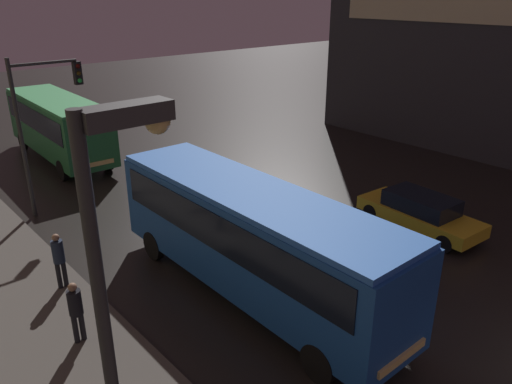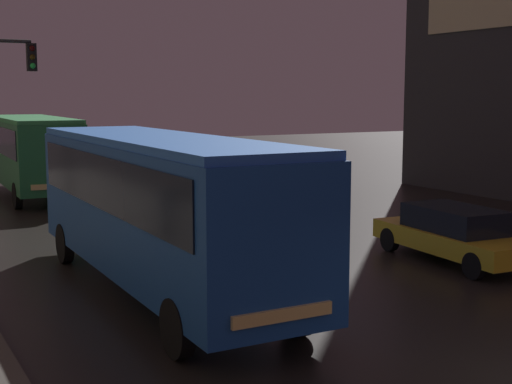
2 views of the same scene
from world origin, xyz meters
TOP-DOWN VIEW (x-y plane):
  - sidewalk_left at (-9.00, 10.00)m, footprint 4.00×48.00m
  - bus_near at (-3.43, 8.55)m, footprint 2.67×10.47m
  - bus_far at (-2.63, 25.03)m, footprint 2.85×9.33m
  - car_taxi at (4.26, 7.64)m, footprint 2.13×4.86m
  - pedestrian_near at (-7.63, 12.45)m, footprint 0.42×0.42m
  - pedestrian_mid at (-8.29, 9.67)m, footprint 0.47×0.47m
  - traffic_light_main at (-5.45, 18.63)m, footprint 2.76×0.35m
  - street_lamp_sidewalk at (-9.56, 4.05)m, footprint 1.25×0.36m

SIDE VIEW (x-z plane):
  - sidewalk_left at x=-9.00m, z-range 0.00..0.15m
  - car_taxi at x=4.26m, z-range 0.03..1.43m
  - pedestrian_mid at x=-8.29m, z-range 0.30..2.01m
  - pedestrian_near at x=-7.63m, z-range 0.30..2.08m
  - bus_far at x=-2.63m, z-range 0.38..3.71m
  - bus_near at x=-3.43m, z-range 0.39..3.78m
  - traffic_light_main at x=-5.45m, z-range 1.06..7.32m
  - street_lamp_sidewalk at x=-9.56m, z-range 1.36..8.58m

